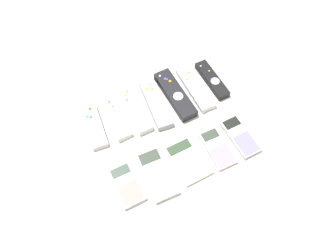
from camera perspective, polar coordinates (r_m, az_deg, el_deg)
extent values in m
plane|color=beige|center=(1.00, 0.49, -1.36)|extent=(3.00, 3.00, 0.00)
cube|color=#B7B7BC|center=(1.02, -12.72, -0.12)|extent=(0.06, 0.16, 0.02)
cylinder|color=green|center=(1.04, -13.87, 1.61)|extent=(0.01, 0.01, 0.00)
cylinder|color=orange|center=(1.05, -13.37, 3.05)|extent=(0.01, 0.01, 0.00)
cylinder|color=red|center=(1.05, -13.47, 2.88)|extent=(0.01, 0.01, 0.00)
cylinder|color=blue|center=(1.03, -13.29, 1.52)|extent=(0.01, 0.01, 0.00)
cube|color=silver|center=(1.03, -9.21, 1.33)|extent=(0.06, 0.16, 0.02)
cylinder|color=#99999E|center=(1.01, -9.09, 1.25)|extent=(0.02, 0.02, 0.00)
cylinder|color=blue|center=(1.04, -9.59, 3.38)|extent=(0.01, 0.01, 0.00)
cylinder|color=yellow|center=(1.03, -9.88, 2.90)|extent=(0.01, 0.01, 0.00)
cylinder|color=red|center=(1.05, -10.21, 4.20)|extent=(0.01, 0.01, 0.00)
cube|color=silver|center=(1.03, -5.79, 2.77)|extent=(0.05, 0.17, 0.02)
cylinder|color=silver|center=(1.02, -5.57, 2.63)|extent=(0.02, 0.02, 0.00)
cylinder|color=blue|center=(1.04, -7.17, 4.54)|extent=(0.01, 0.01, 0.00)
cylinder|color=silver|center=(1.05, -6.88, 5.07)|extent=(0.01, 0.01, 0.00)
cylinder|color=orange|center=(1.06, -7.37, 5.45)|extent=(0.01, 0.01, 0.00)
cylinder|color=red|center=(1.06, -7.11, 5.95)|extent=(0.01, 0.01, 0.00)
cube|color=gray|center=(1.04, -2.29, 4.00)|extent=(0.06, 0.20, 0.02)
cylinder|color=yellow|center=(1.06, -3.77, 6.46)|extent=(0.01, 0.01, 0.00)
cylinder|color=green|center=(1.07, -3.16, 7.19)|extent=(0.01, 0.01, 0.00)
cylinder|color=silver|center=(1.07, -2.96, 6.87)|extent=(0.01, 0.01, 0.00)
cylinder|color=orange|center=(1.06, -2.83, 6.54)|extent=(0.01, 0.01, 0.00)
cube|color=black|center=(1.06, 1.24, 5.50)|extent=(0.07, 0.20, 0.03)
cylinder|color=silver|center=(1.04, 1.77, 5.22)|extent=(0.03, 0.03, 0.00)
cylinder|color=orange|center=(1.07, 0.35, 7.81)|extent=(0.01, 0.01, 0.00)
cylinder|color=silver|center=(1.09, -1.42, 8.71)|extent=(0.01, 0.01, 0.00)
cylinder|color=red|center=(1.08, -0.19, 8.11)|extent=(0.01, 0.01, 0.00)
cylinder|color=blue|center=(1.08, -0.53, 8.24)|extent=(0.01, 0.01, 0.00)
cube|color=silver|center=(1.08, 4.78, 6.59)|extent=(0.06, 0.18, 0.02)
cylinder|color=green|center=(1.09, 3.27, 8.11)|extent=(0.01, 0.01, 0.00)
cylinder|color=green|center=(1.11, 3.65, 9.34)|extent=(0.01, 0.01, 0.00)
cylinder|color=yellow|center=(1.10, 3.04, 8.83)|extent=(0.01, 0.01, 0.00)
cylinder|color=orange|center=(1.10, 3.50, 9.01)|extent=(0.01, 0.01, 0.00)
cube|color=black|center=(1.11, 7.66, 7.99)|extent=(0.05, 0.16, 0.02)
cylinder|color=#99999E|center=(1.09, 8.21, 7.75)|extent=(0.03, 0.03, 0.00)
cylinder|color=yellow|center=(1.11, 7.18, 9.50)|extent=(0.01, 0.01, 0.00)
cylinder|color=silver|center=(1.12, 5.72, 10.35)|extent=(0.01, 0.01, 0.00)
cube|color=#B2B2B7|center=(0.93, -7.21, -10.15)|extent=(0.07, 0.13, 0.02)
cube|color=#38473D|center=(0.94, -8.31, -7.78)|extent=(0.05, 0.03, 0.00)
cube|color=gray|center=(0.91, -6.53, -11.50)|extent=(0.06, 0.06, 0.00)
cube|color=#B2B2B7|center=(0.93, -1.97, -8.34)|extent=(0.08, 0.16, 0.02)
cube|color=#333D33|center=(0.95, -3.25, -5.41)|extent=(0.06, 0.04, 0.00)
cube|color=gray|center=(0.91, -1.09, -10.06)|extent=(0.07, 0.08, 0.00)
cube|color=beige|center=(0.95, 3.57, -5.96)|extent=(0.10, 0.14, 0.01)
cube|color=#2D422D|center=(0.96, 2.22, -3.61)|extent=(0.07, 0.03, 0.00)
cube|color=gray|center=(0.94, 4.54, -7.33)|extent=(0.08, 0.07, 0.00)
cube|color=#B2B2B7|center=(0.98, 8.58, -3.82)|extent=(0.06, 0.13, 0.01)
cube|color=#333D33|center=(0.99, 7.35, -1.56)|extent=(0.05, 0.03, 0.00)
cube|color=gray|center=(0.96, 9.51, -5.10)|extent=(0.06, 0.07, 0.00)
cube|color=#B2B2B7|center=(1.01, 12.42, -1.75)|extent=(0.07, 0.14, 0.01)
cube|color=black|center=(1.02, 11.03, 0.53)|extent=(0.05, 0.03, 0.00)
cube|color=slate|center=(0.99, 13.52, -2.98)|extent=(0.06, 0.07, 0.00)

